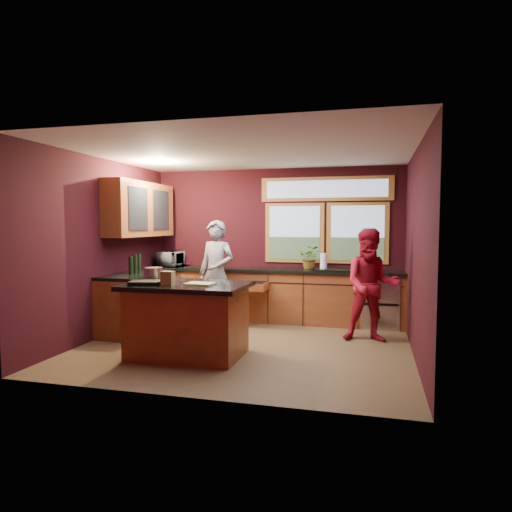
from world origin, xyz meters
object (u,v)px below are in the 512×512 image
at_px(person_red, 371,285).
at_px(stock_pot, 154,274).
at_px(person_grey, 216,273).
at_px(island, 187,319).
at_px(cutting_board, 200,284).

bearing_deg(person_red, stock_pot, -162.17).
bearing_deg(person_grey, stock_pot, -88.51).
bearing_deg(island, cutting_board, -14.04).
bearing_deg(cutting_board, person_red, 33.45).
bearing_deg(cutting_board, island, 165.96).
bearing_deg(person_grey, person_red, 3.77).
relative_size(island, cutting_board, 4.43).
bearing_deg(stock_pot, island, -15.26).
xyz_separation_m(island, stock_pot, (-0.55, 0.15, 0.56)).
relative_size(cutting_board, stock_pot, 1.46).
xyz_separation_m(island, person_red, (2.30, 1.34, 0.35)).
bearing_deg(stock_pot, person_red, 22.61).
xyz_separation_m(person_grey, stock_pot, (-0.33, -1.60, 0.15)).
bearing_deg(cutting_board, person_grey, 103.03).
height_order(island, person_grey, person_grey).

